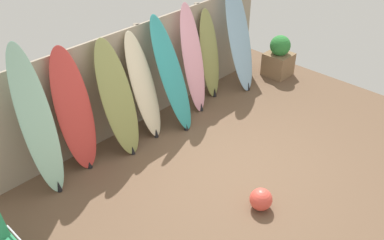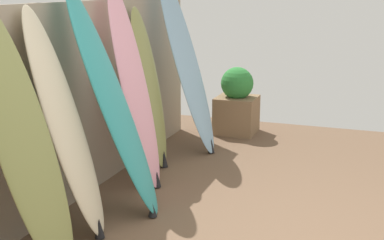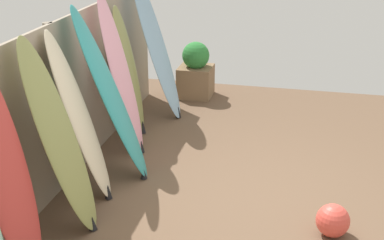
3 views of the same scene
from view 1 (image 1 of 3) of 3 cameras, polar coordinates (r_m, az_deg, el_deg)
The scene contains 12 objects.
ground at distance 6.78m, azimuth 4.90°, elevation -6.14°, with size 7.68×7.68×0.00m, color brown.
fence_back at distance 7.46m, azimuth -6.82°, elevation 6.06°, with size 6.08×0.11×1.80m.
surfboard_seafoam_0 at distance 6.13m, azimuth -19.91°, elevation -0.46°, with size 0.48×0.53×2.22m.
surfboard_red_1 at distance 6.48m, azimuth -15.41°, elevation 1.14°, with size 0.57×0.44×1.96m.
surfboard_olive_2 at distance 6.71m, azimuth -9.86°, elevation 2.72°, with size 0.60×0.63×1.88m.
surfboard_cream_3 at distance 7.09m, azimuth -6.48°, elevation 4.43°, with size 0.53×0.65×1.81m.
surfboard_teal_4 at distance 7.25m, azimuth -2.74°, elevation 6.04°, with size 0.60×0.85×1.96m.
surfboard_pink_5 at distance 7.73m, azimuth 0.14°, elevation 7.97°, with size 0.48×0.56×1.99m.
surfboard_olive_6 at distance 8.24m, azimuth 2.36°, elevation 8.64°, with size 0.47×0.41×1.73m.
surfboard_skyblue_7 at distance 8.53m, azimuth 6.33°, elevation 10.88°, with size 0.61×0.77×2.14m.
planter_box at distance 9.37m, azimuth 11.50°, elevation 8.19°, with size 0.52×0.53×0.89m.
beach_ball at distance 6.05m, azimuth 9.18°, elevation -10.40°, with size 0.32×0.32×0.32m, color #E54C3F.
Camera 1 is at (-4.17, -3.16, 4.32)m, focal length 40.00 mm.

